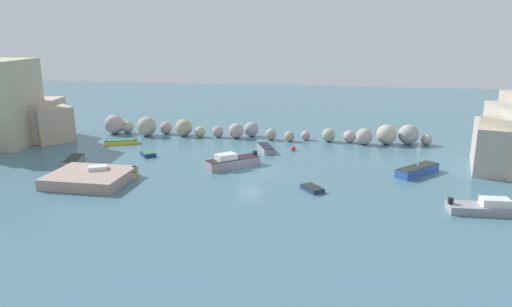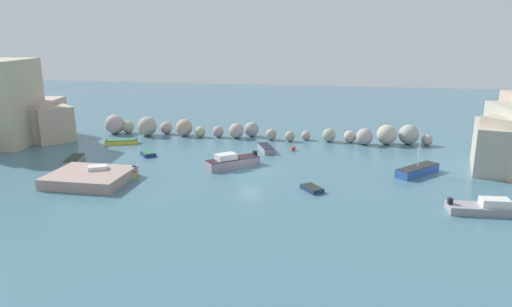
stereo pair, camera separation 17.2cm
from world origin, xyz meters
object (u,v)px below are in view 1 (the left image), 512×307
Objects in this scene: moored_boat_4 at (312,188)px; moored_boat_7 at (74,160)px; moored_boat_0 at (417,170)px; channel_buoy at (293,148)px; stone_dock at (90,178)px; moored_boat_2 at (121,142)px; moored_boat_3 at (232,162)px; moored_boat_1 at (266,148)px; moored_boat_8 at (485,207)px; moored_boat_6 at (106,174)px; moored_boat_5 at (148,154)px.

moored_boat_7 is at bearing 42.63° from moored_boat_4.
channel_buoy is at bearing -76.26° from moored_boat_0.
stone_dock is 16.13m from moored_boat_2.
moored_boat_3 reaches higher than stone_dock.
stone_dock reaches higher than moored_boat_1.
stone_dock is 21.87m from moored_boat_4.
moored_boat_8 reaches higher than moored_boat_4.
channel_buoy is 0.22× the size of moored_boat_4.
channel_buoy is 14.89m from moored_boat_4.
moored_boat_8 is at bearing -116.00° from moored_boat_7.
moored_boat_4 is 20.84m from moored_boat_6.
moored_boat_4 is (9.17, -6.28, -0.41)m from moored_boat_3.
moored_boat_6 is 35.36m from moored_boat_8.
stone_dock is 1.70× the size of moored_boat_2.
moored_boat_4 is (6.52, -13.77, -0.15)m from moored_boat_1.
moored_boat_6 is at bearing -140.60° from channel_buoy.
moored_boat_6 is 1.00× the size of moored_boat_8.
moored_boat_1 reaches higher than channel_buoy.
moored_boat_8 is (40.33, -17.27, 0.16)m from moored_boat_2.
moored_boat_5 is (-13.62, -4.55, -0.13)m from moored_boat_1.
moored_boat_1 reaches higher than moored_boat_5.
stone_dock is 1.43× the size of moored_boat_0.
moored_boat_3 is at bearing 155.40° from moored_boat_8.
stone_dock is at bearing 132.78° from moored_boat_5.
moored_boat_8 is (36.21, -1.68, -0.06)m from stone_dock.
moored_boat_4 is (21.83, 1.39, -0.32)m from stone_dock.
moored_boat_6 is (0.99, 1.42, -0.03)m from stone_dock.
moored_boat_7 is (-1.22, -9.41, 0.01)m from moored_boat_2.
channel_buoy is at bearing -83.18° from moored_boat_7.
moored_boat_6 is at bearing 52.56° from moored_boat_4.
moored_boat_6 is (-31.40, -6.99, 0.04)m from moored_boat_0.
moored_boat_1 is 14.36m from moored_boat_5.
moored_boat_7 is at bearing 130.82° from stone_dock.
moored_boat_5 is at bearing -56.60° from moored_boat_3.
moored_boat_8 reaches higher than moored_boat_5.
moored_boat_2 is at bearing 153.85° from moored_boat_8.
moored_boat_0 is 1.19× the size of moored_boat_2.
stone_dock reaches higher than moored_boat_7.
channel_buoy is 0.14× the size of moored_boat_7.
moored_boat_0 is 2.01× the size of moored_boat_4.
moored_boat_2 is (-22.80, -0.35, 0.02)m from channel_buoy.
moored_boat_4 is (3.15, -14.55, -0.08)m from channel_buoy.
moored_boat_7 is (-7.03, -4.42, 0.09)m from moored_boat_5.
channel_buoy is 0.10× the size of moored_boat_6.
moored_boat_0 is at bearing -93.73° from moored_boat_4.
moored_boat_1 is 0.70× the size of moored_boat_8.
moored_boat_3 reaches higher than moored_boat_5.
moored_boat_7 reaches higher than moored_boat_2.
moored_boat_5 is (1.69, 10.61, -0.30)m from stone_dock.
moored_boat_5 is at bearing -120.29° from moored_boat_6.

